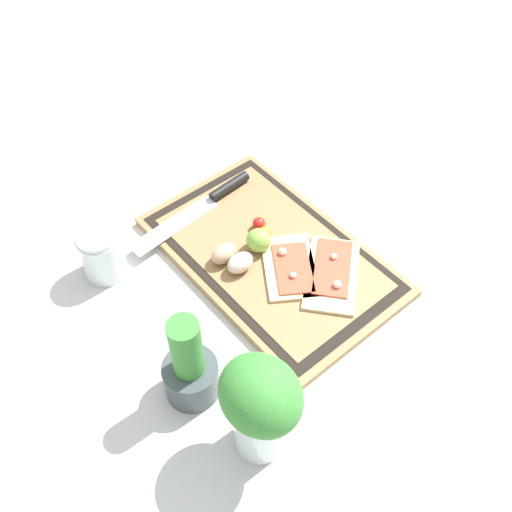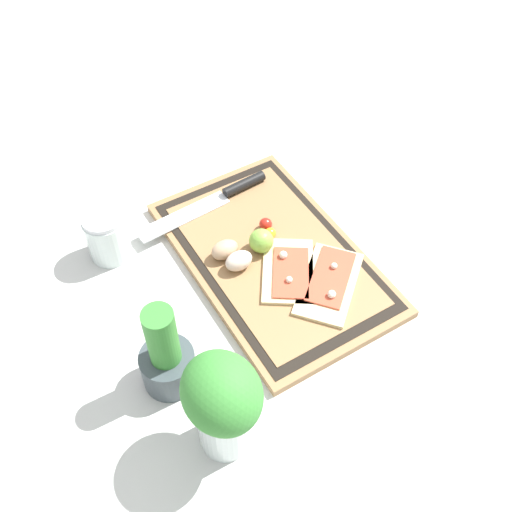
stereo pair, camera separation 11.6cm
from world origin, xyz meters
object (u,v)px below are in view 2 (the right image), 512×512
Objects in this scene: pizza_slice_near at (329,282)px; pizza_slice_far at (289,271)px; lime at (261,241)px; herb_pot at (167,358)px; egg_pink at (239,261)px; egg_brown at (225,250)px; herb_glass at (223,403)px; knife at (224,195)px; sauce_jar at (108,238)px; cherry_tomato_yellow at (270,233)px; cherry_tomato_red at (266,224)px.

pizza_slice_near is 1.08× the size of pizza_slice_far.
lime is 0.25× the size of herb_pot.
egg_pink reaches higher than pizza_slice_far.
herb_glass reaches higher than egg_brown.
pizza_slice_near is 0.16m from lime.
herb_pot reaches higher than knife.
knife is at bearing -41.56° from herb_pot.
egg_pink is 0.27m from sauce_jar.
egg_pink is at bearing -57.40° from herb_pot.
herb_glass is at bearing 116.49° from pizza_slice_near.
cherry_tomato_yellow is at bearing -41.63° from herb_glass.
egg_pink is 0.26× the size of herb_glass.
egg_pink reaches higher than cherry_tomato_red.
egg_brown is at bearing 39.99° from pizza_slice_near.
knife is at bearing 10.77° from pizza_slice_near.
knife is 12.93× the size of cherry_tomato_yellow.
herb_glass is at bearing 150.87° from egg_brown.
egg_pink reaches higher than pizza_slice_near.
sauce_jar reaches higher than cherry_tomato_yellow.
herb_pot is at bearing 138.44° from knife.
cherry_tomato_red reaches higher than knife.
pizza_slice_far is at bearing -50.17° from herb_glass.
knife is 6.31× the size of lime.
pizza_slice_near is 0.08m from pizza_slice_far.
sauce_jar reaches higher than lime.
herb_pot reaches higher than egg_brown.
egg_pink is at bearing 110.32° from cherry_tomato_yellow.
knife is 5.53× the size of egg_pink.
herb_glass reaches higher than cherry_tomato_yellow.
pizza_slice_near is 0.16m from cherry_tomato_yellow.
cherry_tomato_yellow is at bearing 12.14° from pizza_slice_near.
pizza_slice_near is 0.95× the size of herb_glass.
cherry_tomato_yellow is at bearing -170.70° from knife.
cherry_tomato_red is (0.18, 0.03, 0.01)m from pizza_slice_near.
herb_pot is (-0.01, 0.34, 0.04)m from pizza_slice_near.
lime is 1.84× the size of cherry_tomato_red.
sauce_jar reaches higher than knife.
egg_pink is 0.29× the size of herb_pot.
cherry_tomato_red reaches higher than pizza_slice_near.
sauce_jar reaches higher than egg_brown.
knife is 0.17m from lime.
sauce_jar is (0.15, 0.29, 0.01)m from cherry_tomato_yellow.
herb_pot is (-0.17, 0.31, 0.04)m from cherry_tomato_yellow.
egg_brown is 2.10× the size of cherry_tomato_red.
egg_pink is 2.10× the size of cherry_tomato_red.
cherry_tomato_red is 0.03m from cherry_tomato_yellow.
pizza_slice_far is 1.73× the size of sauce_jar.
pizza_slice_near is at bearing -141.13° from pizza_slice_far.
egg_brown and egg_pink have the same top height.
egg_brown is 0.27m from herb_pot.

